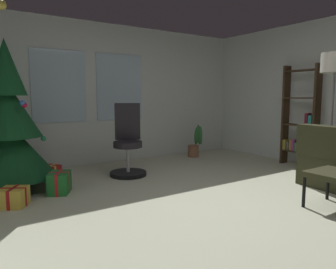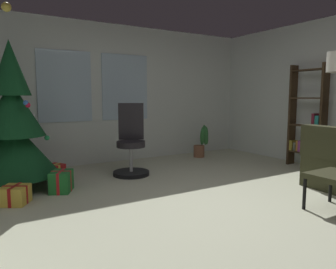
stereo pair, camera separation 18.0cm
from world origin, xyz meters
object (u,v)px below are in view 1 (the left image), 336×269
(footstool, at_px, (335,177))
(gift_box_green, at_px, (59,183))
(gift_box_red, at_px, (49,172))
(office_chair, at_px, (128,147))
(bookshelf, at_px, (300,123))
(gift_box_gold, at_px, (13,197))
(floor_lamp, at_px, (335,71))
(potted_plant, at_px, (196,143))
(holiday_tree, at_px, (9,129))

(footstool, relative_size, gift_box_green, 1.33)
(gift_box_red, bearing_deg, gift_box_green, -95.41)
(office_chair, bearing_deg, footstool, -65.90)
(gift_box_red, xyz_separation_m, bookshelf, (3.87, -1.55, 0.67))
(footstool, distance_m, gift_box_green, 3.24)
(footstool, relative_size, gift_box_red, 1.49)
(gift_box_gold, height_order, floor_lamp, floor_lamp)
(potted_plant, bearing_deg, gift_box_red, -177.26)
(footstool, relative_size, gift_box_gold, 1.43)
(office_chair, relative_size, bookshelf, 0.63)
(gift_box_red, distance_m, bookshelf, 4.22)
(gift_box_gold, relative_size, potted_plant, 0.58)
(gift_box_green, xyz_separation_m, gift_box_gold, (-0.56, -0.22, -0.03))
(floor_lamp, xyz_separation_m, potted_plant, (-0.51, 2.49, -1.30))
(gift_box_gold, xyz_separation_m, office_chair, (1.72, 0.60, 0.34))
(floor_lamp, bearing_deg, office_chair, 141.11)
(gift_box_gold, relative_size, office_chair, 0.34)
(bookshelf, distance_m, potted_plant, 2.00)
(office_chair, relative_size, potted_plant, 1.72)
(office_chair, height_order, bookshelf, bookshelf)
(gift_box_red, bearing_deg, footstool, -53.76)
(office_chair, height_order, floor_lamp, floor_lamp)
(potted_plant, bearing_deg, footstool, -101.80)
(footstool, distance_m, holiday_tree, 3.96)
(gift_box_gold, bearing_deg, potted_plant, 18.47)
(footstool, distance_m, floor_lamp, 1.85)
(gift_box_green, relative_size, bookshelf, 0.23)
(gift_box_red, height_order, gift_box_green, gift_box_green)
(holiday_tree, xyz_separation_m, floor_lamp, (3.98, -2.04, 0.77))
(potted_plant, bearing_deg, gift_box_green, -162.00)
(gift_box_red, bearing_deg, potted_plant, 2.74)
(gift_box_red, relative_size, potted_plant, 0.56)
(footstool, distance_m, potted_plant, 3.28)
(gift_box_green, distance_m, potted_plant, 3.16)
(holiday_tree, relative_size, office_chair, 2.16)
(gift_box_green, bearing_deg, footstool, -43.80)
(bookshelf, relative_size, potted_plant, 2.71)
(footstool, height_order, floor_lamp, floor_lamp)
(footstool, bearing_deg, gift_box_red, 126.24)
(footstool, bearing_deg, floor_lamp, 31.45)
(holiday_tree, relative_size, potted_plant, 3.71)
(bookshelf, xyz_separation_m, floor_lamp, (-0.44, -0.80, 0.82))
(gift_box_green, distance_m, bookshelf, 4.06)
(potted_plant, bearing_deg, bookshelf, -60.65)
(holiday_tree, distance_m, gift_box_green, 0.98)
(gift_box_red, relative_size, gift_box_green, 0.89)
(holiday_tree, distance_m, gift_box_red, 0.95)
(office_chair, bearing_deg, holiday_tree, 174.84)
(gift_box_red, xyz_separation_m, gift_box_gold, (-0.64, -1.05, 0.01))
(gift_box_green, distance_m, floor_lamp, 4.08)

